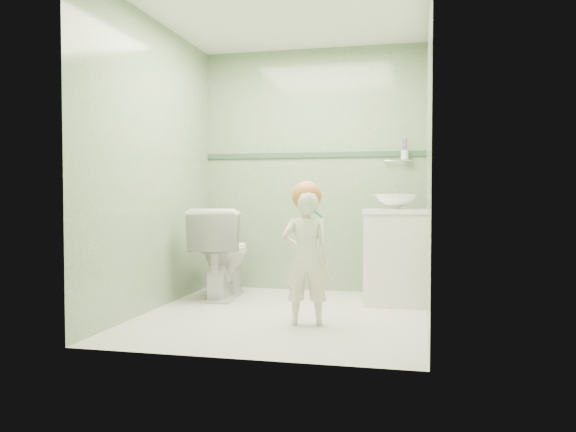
# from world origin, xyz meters

# --- Properties ---
(ground) EXTENTS (2.50, 2.50, 0.00)m
(ground) POSITION_xyz_m (0.00, 0.00, 0.00)
(ground) COLOR beige
(ground) RESTS_ON ground
(room_shell) EXTENTS (2.50, 2.54, 2.40)m
(room_shell) POSITION_xyz_m (0.00, 0.00, 1.20)
(room_shell) COLOR gray
(room_shell) RESTS_ON ground
(trim_stripe) EXTENTS (2.20, 0.02, 0.05)m
(trim_stripe) POSITION_xyz_m (0.00, 1.24, 1.35)
(trim_stripe) COLOR #335239
(trim_stripe) RESTS_ON room_shell
(vanity) EXTENTS (0.52, 0.50, 0.80)m
(vanity) POSITION_xyz_m (0.84, 0.70, 0.40)
(vanity) COLOR white
(vanity) RESTS_ON ground
(counter) EXTENTS (0.54, 0.52, 0.04)m
(counter) POSITION_xyz_m (0.84, 0.70, 0.81)
(counter) COLOR white
(counter) RESTS_ON vanity
(basin) EXTENTS (0.37, 0.37, 0.13)m
(basin) POSITION_xyz_m (0.84, 0.70, 0.89)
(basin) COLOR white
(basin) RESTS_ON counter
(faucet) EXTENTS (0.03, 0.13, 0.18)m
(faucet) POSITION_xyz_m (0.84, 0.89, 0.97)
(faucet) COLOR silver
(faucet) RESTS_ON counter
(cup_holder) EXTENTS (0.26, 0.07, 0.21)m
(cup_holder) POSITION_xyz_m (0.89, 1.18, 1.33)
(cup_holder) COLOR silver
(cup_holder) RESTS_ON room_shell
(toilet) EXTENTS (0.53, 0.85, 0.83)m
(toilet) POSITION_xyz_m (-0.74, 0.65, 0.42)
(toilet) COLOR white
(toilet) RESTS_ON ground
(toddler) EXTENTS (0.40, 0.30, 0.98)m
(toddler) POSITION_xyz_m (0.24, -0.29, 0.49)
(toddler) COLOR beige
(toddler) RESTS_ON ground
(hair_cap) EXTENTS (0.22, 0.22, 0.22)m
(hair_cap) POSITION_xyz_m (0.24, -0.27, 0.94)
(hair_cap) COLOR #B97136
(hair_cap) RESTS_ON toddler
(teal_toothbrush) EXTENTS (0.11, 0.14, 0.08)m
(teal_toothbrush) POSITION_xyz_m (0.33, -0.40, 0.82)
(teal_toothbrush) COLOR teal
(teal_toothbrush) RESTS_ON toddler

